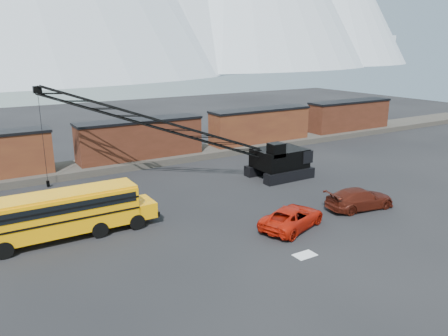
% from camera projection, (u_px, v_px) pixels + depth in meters
% --- Properties ---
extents(ground, '(160.00, 160.00, 0.00)m').
position_uv_depth(ground, '(260.00, 234.00, 29.84)').
color(ground, black).
rests_on(ground, ground).
extents(gravel_berm, '(120.00, 5.00, 0.70)m').
position_uv_depth(gravel_berm, '(142.00, 160.00, 47.80)').
color(gravel_berm, '#464039').
rests_on(gravel_berm, ground).
extents(boxcar_mid, '(13.70, 3.10, 4.17)m').
position_uv_depth(boxcar_mid, '(140.00, 139.00, 47.15)').
color(boxcar_mid, '#4B2115').
rests_on(boxcar_mid, gravel_berm).
extents(boxcar_east_near, '(13.70, 3.10, 4.17)m').
position_uv_depth(boxcar_east_near, '(260.00, 125.00, 55.22)').
color(boxcar_east_near, '#471F14').
rests_on(boxcar_east_near, gravel_berm).
extents(boxcar_east_far, '(13.70, 3.10, 4.17)m').
position_uv_depth(boxcar_east_far, '(349.00, 115.00, 63.28)').
color(boxcar_east_far, '#4B2115').
rests_on(boxcar_east_far, gravel_berm).
extents(snow_patch, '(1.40, 0.90, 0.02)m').
position_uv_depth(snow_patch, '(305.00, 255.00, 26.80)').
color(snow_patch, silver).
rests_on(snow_patch, ground).
extents(school_bus, '(11.65, 2.65, 3.19)m').
position_uv_depth(school_bus, '(66.00, 212.00, 28.83)').
color(school_bus, orange).
rests_on(school_bus, ground).
extents(red_pickup, '(6.13, 4.27, 1.56)m').
position_uv_depth(red_pickup, '(292.00, 217.00, 30.66)').
color(red_pickup, '#B51808').
rests_on(red_pickup, ground).
extents(maroon_suv, '(5.96, 3.10, 1.65)m').
position_uv_depth(maroon_suv, '(360.00, 199.00, 34.30)').
color(maroon_suv, '#42140B').
rests_on(maroon_suv, ground).
extents(crawler_crane, '(23.29, 10.94, 9.30)m').
position_uv_depth(crawler_crane, '(159.00, 125.00, 39.54)').
color(crawler_crane, black).
rests_on(crawler_crane, ground).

